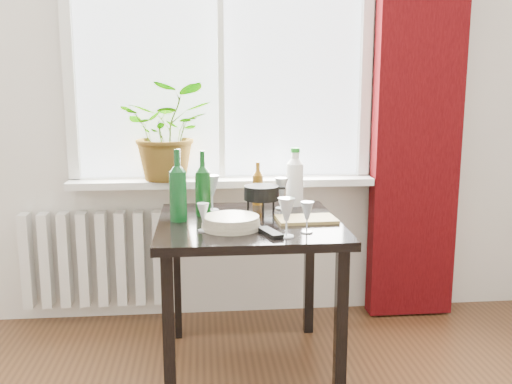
{
  "coord_description": "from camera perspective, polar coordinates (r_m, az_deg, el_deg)",
  "views": [
    {
      "loc": [
        -0.12,
        -1.06,
        1.37
      ],
      "look_at": [
        0.13,
        1.55,
        0.88
      ],
      "focal_mm": 40.0,
      "sensor_mm": 36.0,
      "label": 1
    }
  ],
  "objects": [
    {
      "name": "bottle_amber",
      "position": [
        3.03,
        0.18,
        0.89
      ],
      "size": [
        0.07,
        0.07,
        0.23
      ],
      "primitive_type": null,
      "rotation": [
        0.0,
        0.0,
        -0.38
      ],
      "color": "brown",
      "rests_on": "table"
    },
    {
      "name": "wineglass_back_left",
      "position": [
        2.89,
        -4.43,
        -0.07
      ],
      "size": [
        0.1,
        0.1,
        0.19
      ],
      "primitive_type": null,
      "rotation": [
        0.0,
        0.0,
        0.37
      ],
      "color": "#B0B5BE",
      "rests_on": "table"
    },
    {
      "name": "fondue_pot",
      "position": [
        2.85,
        0.56,
        -0.72
      ],
      "size": [
        0.21,
        0.19,
        0.14
      ],
      "primitive_type": null,
      "rotation": [
        0.0,
        0.0,
        -0.06
      ],
      "color": "black",
      "rests_on": "table"
    },
    {
      "name": "wineglass_back_center",
      "position": [
        2.94,
        2.56,
        -0.09
      ],
      "size": [
        0.08,
        0.08,
        0.17
      ],
      "primitive_type": null,
      "rotation": [
        0.0,
        0.0,
        0.18
      ],
      "color": "silver",
      "rests_on": "table"
    },
    {
      "name": "wineglass_far_right",
      "position": [
        2.47,
        5.12,
        -2.49
      ],
      "size": [
        0.08,
        0.08,
        0.14
      ],
      "primitive_type": null,
      "rotation": [
        0.0,
        0.0,
        -0.37
      ],
      "color": "#AFB6BD",
      "rests_on": "table"
    },
    {
      "name": "wine_bottle_left",
      "position": [
        2.68,
        -7.82,
        0.74
      ],
      "size": [
        0.1,
        0.1,
        0.35
      ],
      "primitive_type": null,
      "rotation": [
        0.0,
        0.0,
        -0.2
      ],
      "color": "#0C3F17",
      "rests_on": "table"
    },
    {
      "name": "wineglass_front_left",
      "position": [
        2.5,
        -5.3,
        -2.5
      ],
      "size": [
        0.06,
        0.06,
        0.13
      ],
      "primitive_type": null,
      "rotation": [
        0.0,
        0.0,
        -0.25
      ],
      "color": "silver",
      "rests_on": "table"
    },
    {
      "name": "cleaning_bottle",
      "position": [
        3.01,
        3.91,
        1.6
      ],
      "size": [
        0.11,
        0.11,
        0.31
      ],
      "primitive_type": null,
      "rotation": [
        0.0,
        0.0,
        0.21
      ],
      "color": "white",
      "rests_on": "table"
    },
    {
      "name": "wineglass_front_right",
      "position": [
        2.39,
        3.06,
        -2.53
      ],
      "size": [
        0.08,
        0.08,
        0.17
      ],
      "primitive_type": null,
      "rotation": [
        0.0,
        0.0,
        0.15
      ],
      "color": "silver",
      "rests_on": "table"
    },
    {
      "name": "potted_plant",
      "position": [
        3.21,
        -8.72,
        6.0
      ],
      "size": [
        0.52,
        0.46,
        0.54
      ],
      "primitive_type": "imported",
      "rotation": [
        0.0,
        0.0,
        -0.07
      ],
      "color": "#1F731E",
      "rests_on": "windowsill"
    },
    {
      "name": "windowsill",
      "position": [
        3.26,
        -3.38,
        1.01
      ],
      "size": [
        1.72,
        0.2,
        0.04
      ],
      "color": "white",
      "rests_on": "ground"
    },
    {
      "name": "cutting_board",
      "position": [
        2.7,
        5.04,
        -2.73
      ],
      "size": [
        0.29,
        0.19,
        0.01
      ],
      "primitive_type": "cube",
      "rotation": [
        0.0,
        0.0,
        0.05
      ],
      "color": "#AA914D",
      "rests_on": "table"
    },
    {
      "name": "plate_stack",
      "position": [
        2.54,
        -2.51,
        -3.06
      ],
      "size": [
        0.29,
        0.29,
        0.06
      ],
      "primitive_type": "cylinder",
      "rotation": [
        0.0,
        0.0,
        0.09
      ],
      "color": "beige",
      "rests_on": "table"
    },
    {
      "name": "radiator",
      "position": [
        3.45,
        -15.94,
        -6.45
      ],
      "size": [
        0.8,
        0.1,
        0.55
      ],
      "color": "white",
      "rests_on": "ground"
    },
    {
      "name": "table",
      "position": [
        2.72,
        -0.73,
        -4.76
      ],
      "size": [
        0.85,
        0.85,
        0.74
      ],
      "color": "black",
      "rests_on": "ground"
    },
    {
      "name": "tv_remote",
      "position": [
        2.45,
        1.4,
        -4.07
      ],
      "size": [
        0.1,
        0.18,
        0.02
      ],
      "primitive_type": "cube",
      "rotation": [
        0.0,
        0.0,
        0.32
      ],
      "color": "black",
      "rests_on": "table"
    },
    {
      "name": "wine_bottle_right",
      "position": [
        2.79,
        -5.35,
        0.91
      ],
      "size": [
        0.09,
        0.09,
        0.32
      ],
      "primitive_type": null,
      "rotation": [
        0.0,
        0.0,
        -0.25
      ],
      "color": "#0B3A11",
      "rests_on": "table"
    },
    {
      "name": "window",
      "position": [
        3.29,
        -3.58,
        14.65
      ],
      "size": [
        1.72,
        0.08,
        1.62
      ],
      "color": "white",
      "rests_on": "ground"
    },
    {
      "name": "curtain",
      "position": [
        3.41,
        15.93,
        9.01
      ],
      "size": [
        0.5,
        0.12,
        2.56
      ],
      "color": "#340406",
      "rests_on": "ground"
    }
  ]
}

